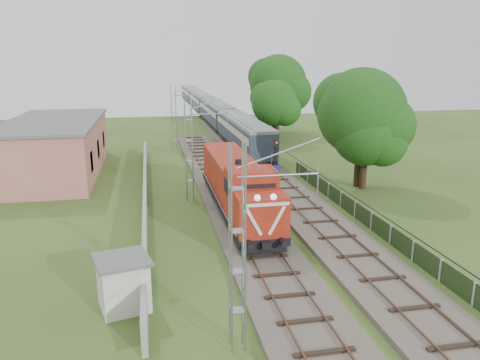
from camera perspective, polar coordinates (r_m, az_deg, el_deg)
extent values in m
plane|color=#334A1C|center=(26.63, 2.85, -9.49)|extent=(140.00, 140.00, 0.00)
cube|color=#6B6054|center=(32.95, -0.06, -4.42)|extent=(4.20, 70.00, 0.30)
cube|color=black|center=(32.89, -0.06, -4.09)|extent=(2.40, 70.00, 0.10)
cube|color=brown|center=(32.72, -1.53, -4.05)|extent=(0.08, 70.00, 0.05)
cube|color=brown|center=(33.03, 1.39, -3.87)|extent=(0.08, 70.00, 0.05)
cube|color=#6B6054|center=(46.21, 2.95, 1.09)|extent=(4.20, 80.00, 0.30)
cube|color=black|center=(46.16, 2.95, 1.33)|extent=(2.40, 80.00, 0.10)
cube|color=brown|center=(45.95, 1.92, 1.37)|extent=(0.08, 80.00, 0.05)
cube|color=brown|center=(46.35, 3.97, 1.46)|extent=(0.08, 80.00, 0.05)
cylinder|color=gray|center=(16.72, 4.71, 0.58)|extent=(3.00, 0.08, 0.08)
cylinder|color=gray|center=(36.11, -3.96, 8.04)|extent=(3.00, 0.08, 0.08)
cylinder|color=gray|center=(55.93, -6.58, 10.23)|extent=(3.00, 0.08, 0.08)
cylinder|color=black|center=(36.49, -1.57, 6.08)|extent=(0.03, 70.00, 0.03)
cylinder|color=black|center=(36.33, -1.59, 8.11)|extent=(0.03, 70.00, 0.03)
cube|color=#9E9E99|center=(37.00, -11.50, -1.62)|extent=(0.25, 40.00, 1.50)
cube|color=tan|center=(49.17, -21.55, 3.70)|extent=(8.00, 20.00, 5.00)
cube|color=#606060|center=(48.80, -21.83, 6.70)|extent=(8.40, 20.40, 0.25)
cube|color=black|center=(42.79, -17.69, 2.15)|extent=(0.10, 1.60, 1.80)
cube|color=black|center=(48.65, -16.94, 3.62)|extent=(0.10, 1.60, 1.80)
cube|color=black|center=(54.53, -16.35, 4.77)|extent=(0.10, 1.60, 1.80)
cube|color=black|center=(31.73, 15.75, -4.87)|extent=(0.05, 32.00, 1.15)
cube|color=#9E9E99|center=(45.06, 7.27, 1.23)|extent=(0.12, 0.12, 1.20)
cube|color=black|center=(33.65, -0.40, -2.51)|extent=(2.95, 16.73, 0.49)
cube|color=black|center=(28.72, 1.62, -6.16)|extent=(2.17, 3.54, 0.49)
cube|color=black|center=(38.86, -1.88, -0.64)|extent=(2.17, 3.54, 0.49)
cube|color=black|center=(26.18, 3.00, -8.51)|extent=(2.56, 0.25, 0.34)
cube|color=#AE2413|center=(26.58, 2.46, -4.06)|extent=(2.85, 2.46, 2.26)
sphere|color=white|center=(25.00, 2.13, -2.18)|extent=(0.35, 0.35, 0.35)
sphere|color=white|center=(25.21, 4.09, -2.07)|extent=(0.35, 0.35, 0.35)
cube|color=silver|center=(25.31, 1.70, -5.13)|extent=(0.99, 0.06, 1.65)
cube|color=silver|center=(25.61, 4.51, -4.93)|extent=(0.99, 0.06, 1.65)
cube|color=silver|center=(25.15, 3.14, -3.03)|extent=(2.66, 0.06, 0.18)
cube|color=#AE2413|center=(28.69, 1.35, -1.72)|extent=(2.95, 2.36, 3.15)
cube|color=black|center=(27.43, 1.89, -1.42)|extent=(2.46, 0.06, 0.89)
cube|color=#AE2413|center=(35.54, -1.12, 0.96)|extent=(2.76, 11.91, 2.56)
cylinder|color=black|center=(32.34, -0.21, 2.20)|extent=(0.43, 0.43, 0.39)
cylinder|color=gray|center=(27.45, 1.12, 1.25)|extent=(0.12, 0.12, 0.34)
cylinder|color=gray|center=(27.58, 2.32, 1.30)|extent=(0.12, 0.12, 0.34)
cube|color=black|center=(56.22, 0.34, 4.27)|extent=(2.84, 21.52, 0.49)
cube|color=#2D3B4C|center=(55.96, 0.34, 5.85)|extent=(2.93, 21.52, 2.64)
cube|color=#BCB692|center=(55.89, 0.35, 6.35)|extent=(2.97, 20.66, 0.73)
cube|color=gray|center=(55.76, 0.35, 7.34)|extent=(2.98, 21.52, 0.34)
cube|color=black|center=(78.15, -2.95, 7.12)|extent=(2.84, 21.52, 0.49)
cube|color=#2D3B4C|center=(77.97, -2.96, 8.26)|extent=(2.93, 21.52, 2.64)
cube|color=#BCB692|center=(77.92, -2.97, 8.62)|extent=(2.97, 20.66, 0.73)
cube|color=gray|center=(77.83, -2.97, 9.33)|extent=(2.98, 21.52, 0.34)
cube|color=black|center=(100.34, -4.80, 8.70)|extent=(2.84, 21.52, 0.49)
cube|color=#2D3B4C|center=(100.20, -4.82, 9.59)|extent=(2.93, 21.52, 2.64)
cube|color=#BCB692|center=(100.16, -4.83, 9.87)|extent=(2.97, 20.66, 0.73)
cube|color=gray|center=(100.08, -4.84, 10.43)|extent=(2.98, 21.52, 0.34)
cube|color=black|center=(122.64, -5.99, 9.70)|extent=(2.84, 21.52, 0.49)
cube|color=#2D3B4C|center=(122.52, -6.01, 10.43)|extent=(2.93, 21.52, 2.64)
cube|color=#BCB692|center=(122.49, -6.02, 10.66)|extent=(2.97, 20.66, 0.73)
cube|color=gray|center=(122.43, -6.03, 11.12)|extent=(2.98, 21.52, 0.34)
cylinder|color=black|center=(35.73, 4.29, 1.03)|extent=(0.14, 0.14, 5.08)
cube|color=black|center=(35.19, 4.42, 4.03)|extent=(0.42, 0.35, 1.12)
sphere|color=red|center=(35.01, 4.48, 4.56)|extent=(0.18, 0.18, 0.18)
sphere|color=black|center=(35.08, 4.47, 3.99)|extent=(0.18, 0.18, 0.18)
sphere|color=black|center=(35.14, 4.46, 3.42)|extent=(0.18, 0.18, 0.18)
cube|color=#1A2BA0|center=(35.56, 4.43, 1.46)|extent=(0.53, 0.27, 0.41)
cube|color=silver|center=(21.87, -14.02, -12.31)|extent=(2.44, 2.44, 2.21)
cube|color=#606060|center=(21.37, -14.22, -9.42)|extent=(2.80, 2.80, 0.15)
cylinder|color=#382317|center=(41.35, 14.83, 1.32)|extent=(0.56, 0.56, 3.52)
sphere|color=#123E11|center=(40.77, 15.12, 5.69)|extent=(5.75, 5.75, 5.75)
sphere|color=#123E11|center=(40.66, 17.03, 4.39)|extent=(4.03, 4.03, 4.03)
sphere|color=#123E11|center=(41.16, 13.29, 6.78)|extent=(3.74, 3.74, 3.74)
cylinder|color=#382317|center=(42.03, 14.23, 2.32)|extent=(0.64, 0.64, 4.60)
sphere|color=#123E11|center=(41.39, 14.59, 7.99)|extent=(7.53, 7.53, 7.53)
sphere|color=#123E11|center=(41.19, 17.08, 6.32)|extent=(5.27, 5.27, 5.27)
sphere|color=#123E11|center=(41.97, 12.24, 9.36)|extent=(4.89, 4.89, 4.89)
cylinder|color=#382317|center=(63.44, 4.16, 6.29)|extent=(0.57, 0.57, 3.73)
sphere|color=#123E11|center=(63.05, 4.22, 9.34)|extent=(6.10, 6.10, 6.10)
sphere|color=#123E11|center=(62.59, 5.51, 8.50)|extent=(4.27, 4.27, 4.27)
sphere|color=#123E11|center=(63.76, 3.03, 10.03)|extent=(3.97, 3.97, 3.97)
cylinder|color=#382317|center=(72.47, 4.59, 7.90)|extent=(0.62, 0.62, 5.24)
sphere|color=#123E11|center=(72.09, 4.67, 11.66)|extent=(8.58, 8.58, 8.58)
sphere|color=#123E11|center=(71.41, 6.28, 10.64)|extent=(6.01, 6.01, 6.01)
sphere|color=#123E11|center=(73.12, 3.20, 12.47)|extent=(5.58, 5.58, 5.58)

